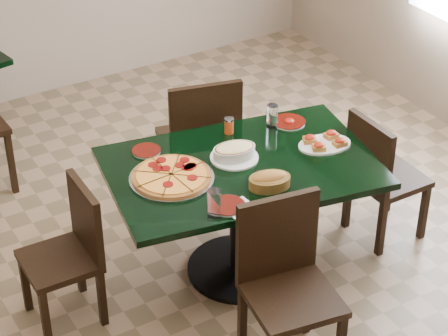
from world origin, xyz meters
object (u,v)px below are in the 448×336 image
lasagna_casserole (234,151)px  bread_basket (270,180)px  chair_right (380,173)px  main_table (241,192)px  pepperoni_pizza (172,176)px  bruschetta_platter (325,142)px  chair_near (285,276)px  chair_far (201,137)px  chair_left (71,248)px

lasagna_casserole → bread_basket: bread_basket is taller
lasagna_casserole → chair_right: bearing=-4.5°
main_table → pepperoni_pizza: size_ratio=3.50×
main_table → bruschetta_platter: 0.56m
chair_near → pepperoni_pizza: (-0.23, 0.77, 0.24)m
main_table → chair_far: size_ratio=1.67×
chair_near → main_table: bearing=85.2°
chair_right → bread_basket: chair_right is taller
main_table → chair_left: chair_left is taller
chair_left → chair_right: bearing=82.4°
chair_far → pepperoni_pizza: (-0.52, -0.60, 0.22)m
main_table → lasagna_casserole: lasagna_casserole is taller
chair_right → lasagna_casserole: (-0.90, 0.21, 0.32)m
chair_far → bruschetta_platter: bearing=131.8°
chair_right → bruschetta_platter: bearing=80.9°
chair_near → bruschetta_platter: chair_near is taller
pepperoni_pizza → bruschetta_platter: 0.93m
chair_far → chair_near: size_ratio=1.04×
main_table → chair_near: 0.72m
pepperoni_pizza → lasagna_casserole: 0.40m
lasagna_casserole → chair_far: bearing=87.1°
chair_left → lasagna_casserole: 1.04m
chair_far → chair_left: (-1.10, -0.51, -0.09)m
chair_left → lasagna_casserole: bearing=86.5°
lasagna_casserole → pepperoni_pizza: bearing=-170.4°
main_table → lasagna_casserole: size_ratio=5.93×
main_table → bruschetta_platter: size_ratio=4.60×
bruschetta_platter → chair_near: bearing=-126.4°
chair_right → bruschetta_platter: 0.50m
bruschetta_platter → main_table: bearing=-176.6°
chair_right → pepperoni_pizza: bearing=81.3°
chair_far → main_table: bearing=93.4°
chair_near → pepperoni_pizza: size_ratio=2.02×
chair_left → pepperoni_pizza: bearing=82.6°
chair_far → chair_left: 1.21m
lasagna_casserole → bruschetta_platter: size_ratio=0.78×
chair_right → pepperoni_pizza: 1.35m
main_table → chair_right: chair_right is taller
chair_far → chair_right: (0.78, -0.81, -0.08)m
chair_right → chair_far: bearing=44.5°
pepperoni_pizza → bread_basket: 0.53m
chair_far → bruschetta_platter: (0.39, -0.74, 0.23)m
main_table → chair_right: (0.91, -0.14, -0.10)m
chair_far → lasagna_casserole: (-0.12, -0.59, 0.25)m
pepperoni_pizza → bruschetta_platter: bearing=-8.9°
bruschetta_platter → chair_far: bearing=129.3°
chair_near → chair_right: chair_near is taller
chair_right → lasagna_casserole: 0.98m
chair_right → bruschetta_platter: (-0.39, 0.06, 0.30)m
chair_left → lasagna_casserole: lasagna_casserole is taller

